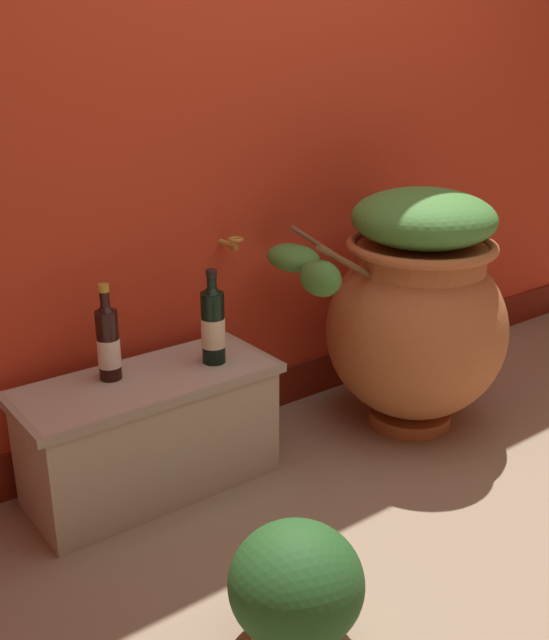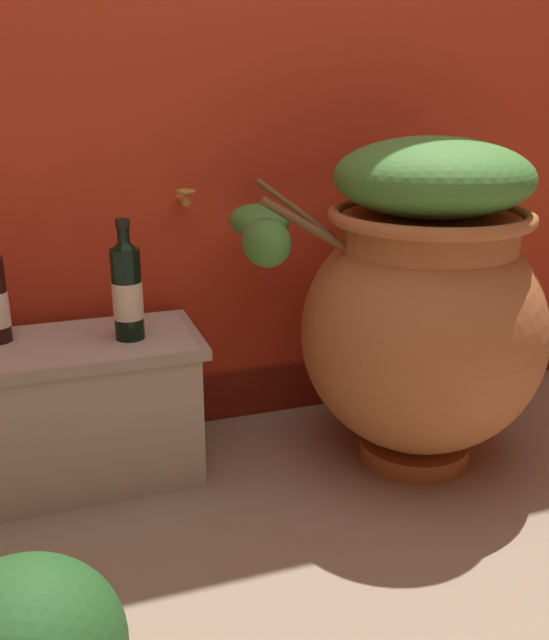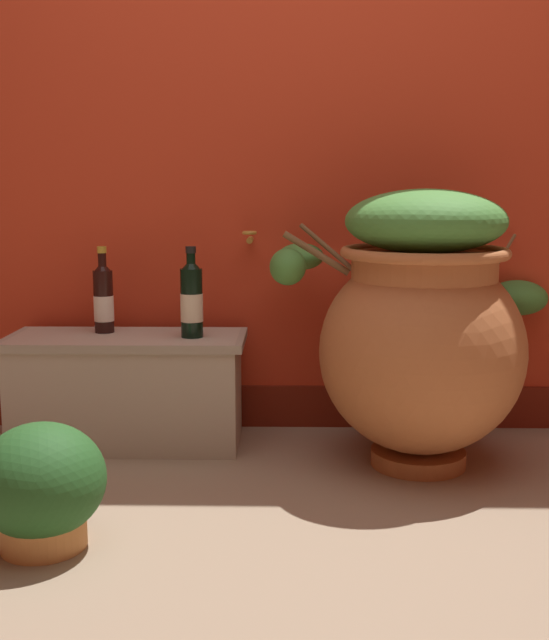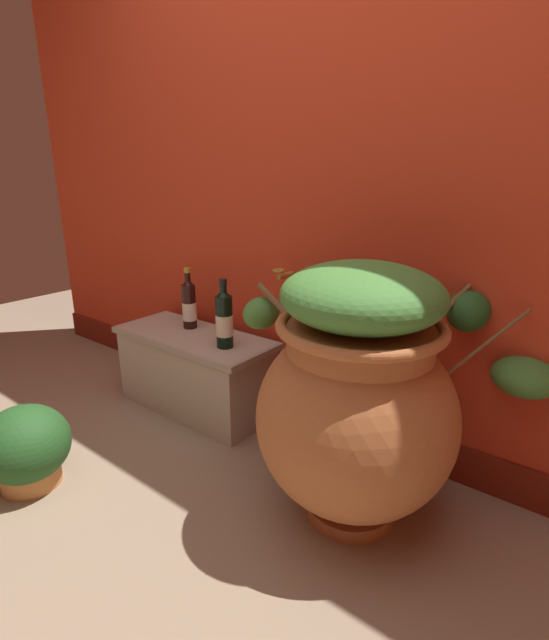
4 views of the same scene
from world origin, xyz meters
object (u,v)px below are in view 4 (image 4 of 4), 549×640
at_px(wine_bottle_left, 224,318).
at_px(wine_bottle_middle, 189,304).
at_px(potted_shrub, 26,448).
at_px(terracotta_urn, 359,394).

height_order(wine_bottle_left, wine_bottle_middle, wine_bottle_left).
bearing_deg(potted_shrub, wine_bottle_left, 70.12).
relative_size(terracotta_urn, wine_bottle_middle, 3.31).
bearing_deg(wine_bottle_middle, wine_bottle_left, -14.75).
distance_m(wine_bottle_left, wine_bottle_middle, 0.35).
xyz_separation_m(terracotta_urn, wine_bottle_middle, (-1.14, 0.26, 0.06)).
bearing_deg(potted_shrub, terracotta_urn, 30.86).
distance_m(terracotta_urn, wine_bottle_middle, 1.17).
height_order(wine_bottle_left, potted_shrub, wine_bottle_left).
height_order(terracotta_urn, wine_bottle_middle, terracotta_urn).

